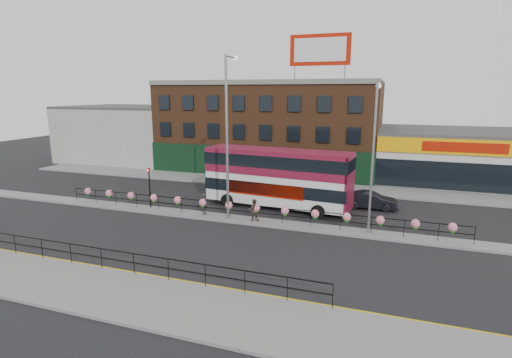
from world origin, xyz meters
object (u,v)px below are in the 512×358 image
(double_decker_bus, at_px, (278,173))
(car, at_px, (371,200))
(pedestrian_b, at_px, (254,210))
(lamp_column_west, at_px, (228,124))
(pedestrian_a, at_px, (204,204))
(lamp_column_east, at_px, (374,146))

(double_decker_bus, height_order, car, double_decker_bus)
(double_decker_bus, relative_size, pedestrian_b, 7.56)
(lamp_column_west, bearing_deg, car, 32.60)
(pedestrian_a, height_order, pedestrian_b, pedestrian_a)
(double_decker_bus, height_order, lamp_column_east, lamp_column_east)
(lamp_column_west, xyz_separation_m, lamp_column_east, (9.86, 0.12, -1.16))
(pedestrian_a, xyz_separation_m, lamp_column_east, (11.96, 0.03, 4.87))
(double_decker_bus, xyz_separation_m, pedestrian_a, (-4.61, -3.82, -1.97))
(pedestrian_a, bearing_deg, pedestrian_b, -98.37)
(pedestrian_b, distance_m, lamp_column_east, 9.31)
(pedestrian_b, height_order, lamp_column_east, lamp_column_east)
(car, distance_m, lamp_column_west, 13.03)
(double_decker_bus, bearing_deg, car, 17.42)
(pedestrian_b, xyz_separation_m, lamp_column_east, (7.92, 0.28, 4.88))
(double_decker_bus, distance_m, pedestrian_a, 6.30)
(car, height_order, lamp_column_east, lamp_column_east)
(double_decker_bus, xyz_separation_m, car, (7.10, 2.23, -2.23))
(car, xyz_separation_m, lamp_column_west, (-9.61, -6.15, 6.29))
(lamp_column_east, bearing_deg, pedestrian_b, -177.94)
(lamp_column_east, bearing_deg, lamp_column_west, -179.27)
(lamp_column_west, distance_m, lamp_column_east, 9.93)
(pedestrian_a, distance_m, lamp_column_east, 12.92)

